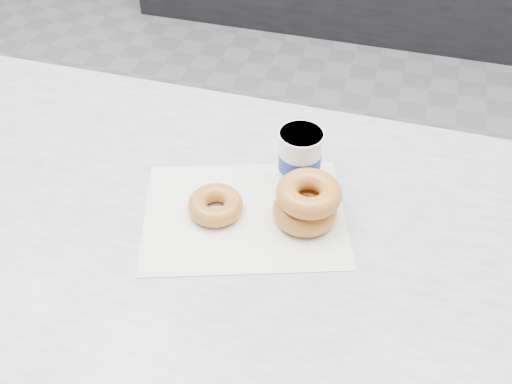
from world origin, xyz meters
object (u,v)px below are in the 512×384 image
at_px(donut_single, 215,205).
at_px(donut_stack, 307,202).
at_px(counter, 161,346).
at_px(coffee_cup, 300,157).

bearing_deg(donut_single, donut_stack, 10.64).
bearing_deg(donut_stack, donut_single, -169.36).
bearing_deg(counter, coffee_cup, 29.04).
xyz_separation_m(counter, donut_single, (0.15, 0.03, 0.47)).
distance_m(donut_single, coffee_cup, 0.17).
distance_m(counter, donut_stack, 0.57).
xyz_separation_m(donut_stack, coffee_cup, (-0.03, 0.09, 0.01)).
relative_size(donut_single, donut_stack, 0.72).
height_order(donut_stack, coffee_cup, coffee_cup).
xyz_separation_m(counter, donut_stack, (0.30, 0.05, 0.49)).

